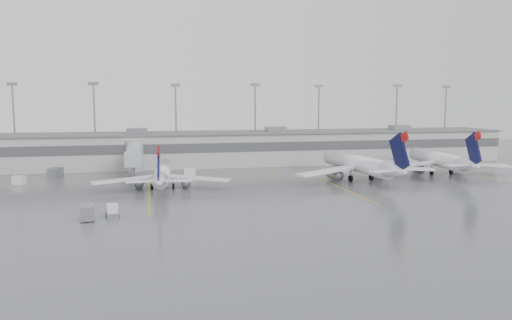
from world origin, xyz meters
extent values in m
plane|color=#525255|center=(0.00, 0.00, 0.00)|extent=(260.00, 260.00, 0.00)
cube|color=#ADADA8|center=(0.00, 58.00, 4.00)|extent=(150.00, 16.00, 8.00)
cube|color=#47474C|center=(0.00, 49.95, 5.00)|extent=(150.00, 0.15, 2.20)
cube|color=#606060|center=(0.00, 58.00, 8.05)|extent=(152.00, 17.00, 0.30)
cube|color=slate|center=(50.00, 58.00, 8.80)|extent=(5.00, 4.00, 1.30)
cylinder|color=gray|center=(-50.00, 67.50, 10.00)|extent=(0.44, 0.44, 20.00)
cube|color=slate|center=(-50.00, 67.50, 20.20)|extent=(2.40, 0.50, 0.80)
cylinder|color=gray|center=(-30.00, 60.00, 10.00)|extent=(0.44, 0.44, 20.00)
cube|color=slate|center=(-30.00, 60.00, 20.20)|extent=(2.40, 0.50, 0.80)
cylinder|color=gray|center=(-10.00, 67.50, 10.00)|extent=(0.44, 0.44, 20.00)
cube|color=slate|center=(-10.00, 67.50, 20.20)|extent=(2.40, 0.50, 0.80)
cylinder|color=gray|center=(10.00, 60.00, 10.00)|extent=(0.44, 0.44, 20.00)
cube|color=slate|center=(10.00, 60.00, 20.20)|extent=(2.40, 0.50, 0.80)
cylinder|color=gray|center=(30.00, 67.50, 10.00)|extent=(0.44, 0.44, 20.00)
cube|color=slate|center=(30.00, 67.50, 20.20)|extent=(2.40, 0.50, 0.80)
cylinder|color=gray|center=(50.00, 60.00, 10.00)|extent=(0.44, 0.44, 20.00)
cube|color=slate|center=(50.00, 60.00, 20.20)|extent=(2.40, 0.50, 0.80)
cylinder|color=gray|center=(70.00, 67.50, 10.00)|extent=(0.44, 0.44, 20.00)
cube|color=slate|center=(70.00, 67.50, 20.20)|extent=(2.40, 0.50, 0.80)
cylinder|color=#9D9FA2|center=(-20.50, 50.00, 3.50)|extent=(4.00, 4.00, 7.00)
cube|color=#9D9FA2|center=(-20.50, 43.50, 4.30)|extent=(2.80, 13.00, 2.60)
cube|color=#9D9FA2|center=(-20.50, 36.00, 4.30)|extent=(3.40, 2.40, 3.00)
cylinder|color=gray|center=(-20.50, 36.00, 1.40)|extent=(0.70, 0.70, 2.80)
cube|color=black|center=(-20.50, 36.00, 0.35)|extent=(2.20, 1.20, 0.70)
cube|color=gold|center=(-17.50, 24.00, 0.01)|extent=(0.25, 40.00, 0.01)
cube|color=gold|center=(17.50, 24.00, 0.01)|extent=(0.25, 40.00, 0.01)
cube|color=gold|center=(52.50, 24.00, 0.01)|extent=(0.25, 40.00, 0.01)
cylinder|color=white|center=(-14.87, 26.35, 2.77)|extent=(4.30, 20.44, 2.77)
cone|color=white|center=(-14.00, 37.75, 2.77)|extent=(2.96, 2.79, 2.77)
cone|color=white|center=(-15.80, 14.12, 3.14)|extent=(3.11, 4.81, 2.77)
cube|color=white|center=(-21.50, 24.26, 2.03)|extent=(12.22, 5.16, 0.32)
cube|color=white|center=(-8.63, 23.28, 2.03)|extent=(12.00, 6.78, 0.32)
cube|color=#080A34|center=(-15.84, 13.66, 5.81)|extent=(0.67, 5.20, 6.03)
cube|color=#A80F0C|center=(-15.93, 12.46, 8.21)|extent=(0.42, 1.88, 1.75)
cylinder|color=black|center=(-14.24, 34.62, 0.42)|extent=(0.39, 0.85, 0.83)
cylinder|color=black|center=(-16.94, 24.66, 0.51)|extent=(0.49, 1.04, 1.01)
cylinder|color=black|center=(-13.08, 24.36, 0.51)|extent=(0.49, 1.04, 1.01)
cylinder|color=white|center=(24.29, 27.91, 3.34)|extent=(5.51, 24.70, 3.34)
cone|color=white|center=(23.06, 41.67, 3.34)|extent=(3.61, 3.40, 3.34)
cone|color=white|center=(25.61, 13.16, 3.79)|extent=(3.82, 5.84, 3.34)
cube|color=white|center=(16.81, 24.11, 2.45)|extent=(14.45, 8.34, 0.39)
cube|color=white|center=(32.34, 25.50, 2.45)|extent=(14.76, 6.05, 0.39)
cube|color=#080A34|center=(25.66, 12.60, 7.02)|extent=(0.89, 6.28, 7.28)
cube|color=#A80F0C|center=(25.79, 11.16, 9.91)|extent=(0.53, 2.27, 2.11)
cylinder|color=black|center=(23.40, 37.89, 0.50)|extent=(0.48, 1.03, 1.00)
cylinder|color=black|center=(22.16, 25.48, 0.61)|extent=(0.61, 1.26, 1.23)
cylinder|color=black|center=(26.82, 25.90, 0.61)|extent=(0.61, 1.26, 1.23)
cylinder|color=white|center=(45.55, 32.09, 3.20)|extent=(5.83, 23.65, 3.20)
cone|color=white|center=(47.05, 45.21, 3.20)|extent=(3.51, 3.33, 3.20)
cone|color=white|center=(43.95, 18.01, 3.62)|extent=(3.78, 5.65, 3.20)
cube|color=white|center=(37.81, 29.97, 2.34)|extent=(14.12, 5.47, 0.37)
cube|color=white|center=(52.62, 28.28, 2.34)|extent=(13.75, 8.26, 0.37)
cube|color=#080A34|center=(43.89, 17.48, 6.71)|extent=(1.00, 6.00, 6.97)
cube|color=#A80F0C|center=(43.73, 16.10, 9.48)|extent=(0.56, 2.18, 2.02)
cylinder|color=black|center=(46.64, 41.61, 0.48)|extent=(0.48, 0.99, 0.96)
cylinder|color=black|center=(43.09, 30.22, 0.59)|extent=(0.61, 1.22, 1.17)
cylinder|color=black|center=(47.53, 29.71, 0.59)|extent=(0.61, 1.22, 1.17)
cube|color=silver|center=(-22.51, 3.69, 0.88)|extent=(1.71, 2.49, 1.76)
cube|color=slate|center=(-22.51, 3.69, 0.34)|extent=(1.95, 2.90, 0.68)
cylinder|color=black|center=(-23.40, 4.57, 0.27)|extent=(0.27, 0.57, 0.55)
cylinder|color=black|center=(-21.84, 4.74, 0.27)|extent=(0.27, 0.57, 0.55)
cylinder|color=black|center=(-23.18, 2.63, 0.27)|extent=(0.27, 0.57, 0.55)
cylinder|color=black|center=(-21.63, 2.80, 0.27)|extent=(0.27, 0.57, 0.55)
cube|color=slate|center=(-25.71, 2.49, 1.08)|extent=(2.16, 3.37, 1.94)
cylinder|color=black|center=(-26.63, 3.53, 0.32)|extent=(0.32, 0.66, 0.64)
cylinder|color=black|center=(-24.80, 1.44, 0.32)|extent=(0.32, 0.66, 0.64)
cube|color=silver|center=(-42.09, 36.02, 0.80)|extent=(2.58, 2.07, 1.59)
cube|color=silver|center=(-9.23, 37.99, 0.91)|extent=(2.92, 2.32, 1.81)
cube|color=silver|center=(24.65, 36.10, 0.77)|extent=(2.20, 1.49, 1.54)
cube|color=slate|center=(-36.69, 43.67, 1.02)|extent=(3.00, 3.76, 2.05)
cone|color=orange|center=(-16.33, 37.11, 0.36)|extent=(0.45, 0.45, 0.72)
cone|color=orange|center=(10.11, 39.49, 0.35)|extent=(0.45, 0.45, 0.71)
cone|color=orange|center=(51.92, 39.84, 0.38)|extent=(0.48, 0.48, 0.76)
camera|label=1|loc=(-17.41, -67.06, 16.11)|focal=35.00mm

